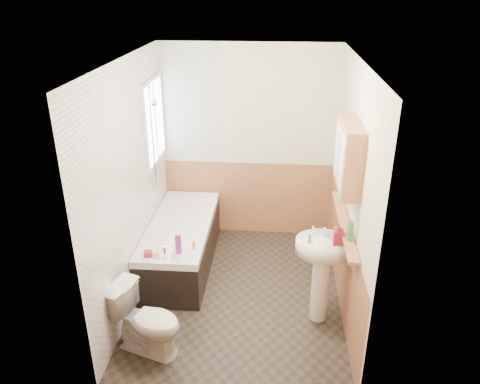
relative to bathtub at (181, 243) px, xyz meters
name	(u,v)px	position (x,y,z in m)	size (l,w,h in m)	color
floor	(239,292)	(0.73, -0.50, -0.30)	(2.80, 2.80, 0.00)	black
ceiling	(239,61)	(0.73, -0.50, 2.20)	(2.80, 2.80, 0.00)	white
wall_back	(248,144)	(0.73, 0.91, 0.95)	(2.20, 0.02, 2.50)	beige
wall_front	(222,269)	(0.73, -1.91, 0.95)	(2.20, 0.02, 2.50)	beige
wall_left	(130,185)	(-0.38, -0.50, 0.95)	(0.02, 2.80, 2.50)	beige
wall_right	(352,193)	(1.84, -0.50, 0.95)	(0.02, 2.80, 2.50)	beige
wainscot_right	(342,258)	(1.82, -0.50, 0.20)	(0.01, 2.80, 1.00)	#B17348
wainscot_front	(224,346)	(0.73, -1.89, 0.20)	(2.20, 0.01, 1.00)	#B17348
wainscot_back	(248,198)	(0.73, 0.89, 0.20)	(2.20, 0.01, 1.00)	#B17348
tile_cladding_left	(132,185)	(-0.36, -0.50, 0.95)	(0.01, 2.80, 2.50)	white
tile_return_back	(190,104)	(0.01, 0.89, 1.45)	(0.75, 0.01, 1.50)	white
window	(155,121)	(-0.33, 0.45, 1.35)	(0.03, 0.79, 0.99)	white
bathtub	(181,243)	(0.00, 0.00, 0.00)	(0.70, 1.74, 0.71)	black
shower_riser	(153,131)	(-0.31, 0.24, 1.30)	(0.11, 0.09, 1.29)	silver
toilet	(147,321)	(-0.03, -1.44, 0.03)	(0.38, 0.67, 0.66)	white
sink	(322,263)	(1.57, -0.85, 0.35)	(0.53, 0.43, 1.03)	white
pine_shelf	(344,223)	(1.77, -0.68, 0.71)	(0.10, 1.43, 0.03)	#B17348
medicine_cabinet	(349,156)	(1.74, -0.70, 1.41)	(0.18, 0.69, 0.63)	#B17348
foam_can	(350,231)	(1.77, -1.03, 0.82)	(0.06, 0.06, 0.19)	#388447
green_bottle	(349,226)	(1.77, -0.94, 0.83)	(0.04, 0.04, 0.21)	#388447
black_jar	(339,199)	(1.77, -0.20, 0.75)	(0.07, 0.07, 0.05)	#59C647
soap_bottle	(338,239)	(1.69, -0.92, 0.67)	(0.10, 0.21, 0.10)	maroon
clear_bottle	(310,238)	(1.43, -0.92, 0.66)	(0.03, 0.03, 0.09)	#59C647
blue_gel	(178,244)	(0.12, -0.67, 0.38)	(0.06, 0.04, 0.22)	purple
cream_jar	(148,254)	(-0.18, -0.74, 0.30)	(0.09, 0.09, 0.06)	maroon
orange_bottle	(194,246)	(0.26, -0.58, 0.32)	(0.03, 0.03, 0.09)	orange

